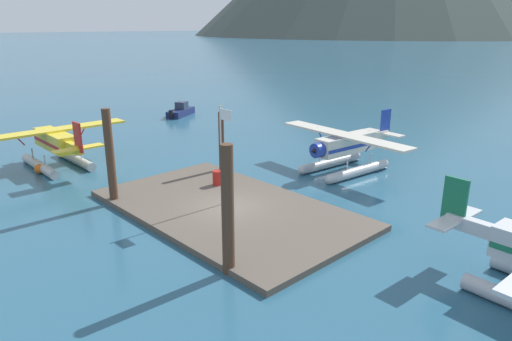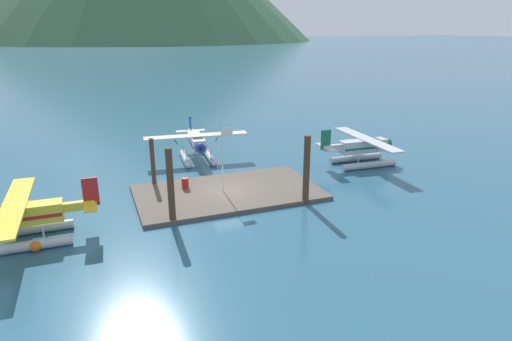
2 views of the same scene
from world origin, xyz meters
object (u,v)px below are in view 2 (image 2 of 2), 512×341
Objects in this scene: mooring_buoy at (36,247)px; seaplane_yellow_port_aft at (22,220)px; fuel_drum at (185,183)px; seaplane_cream_bow_centre at (196,145)px; seaplane_silver_stbd_fwd at (363,149)px; flagpole at (224,151)px.

seaplane_yellow_port_aft is (-0.71, 1.52, 1.25)m from mooring_buoy.
fuel_drum is 0.08× the size of seaplane_cream_bow_centre.
fuel_drum is at bearing -109.88° from seaplane_cream_bow_centre.
seaplane_cream_bow_centre is 16.79m from seaplane_silver_stbd_fwd.
seaplane_yellow_port_aft is at bearing -136.33° from seaplane_cream_bow_centre.
flagpole reaches higher than fuel_drum.
seaplane_cream_bow_centre is (3.12, 8.64, 0.84)m from fuel_drum.
seaplane_yellow_port_aft is 1.00× the size of seaplane_silver_stbd_fwd.
fuel_drum is 12.66m from seaplane_yellow_port_aft.
fuel_drum is at bearing 32.32° from mooring_buoy.
flagpole is 0.52× the size of seaplane_silver_stbd_fwd.
flagpole is 15.64m from seaplane_silver_stbd_fwd.
mooring_buoy is at bearing -159.98° from flagpole.
seaplane_silver_stbd_fwd is at bearing -27.09° from seaplane_cream_bow_centre.
seaplane_silver_stbd_fwd is at bearing 3.14° from fuel_drum.
seaplane_yellow_port_aft is (-14.31, -3.44, -2.14)m from flagpole.
seaplane_cream_bow_centre is at bearing 152.91° from seaplane_silver_stbd_fwd.
mooring_buoy is at bearing -164.87° from seaplane_silver_stbd_fwd.
flagpole is 0.52× the size of seaplane_yellow_port_aft.
mooring_buoy is at bearing -131.95° from seaplane_cream_bow_centre.
flagpole is 8.22× the size of mooring_buoy.
seaplane_silver_stbd_fwd is at bearing 10.57° from flagpole.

